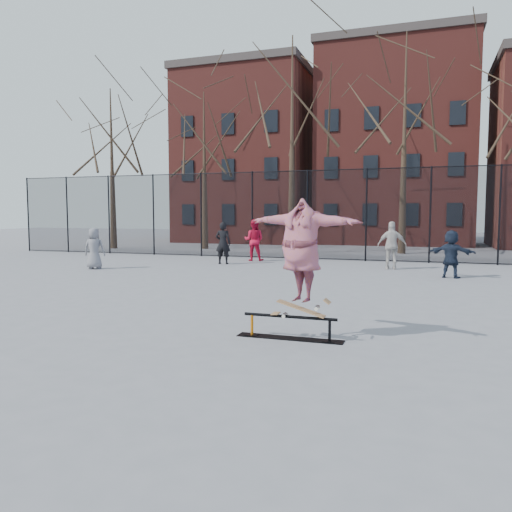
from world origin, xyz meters
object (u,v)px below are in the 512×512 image
(bystander_white, at_px, (392,245))
(bystander_black, at_px, (223,243))
(bystander_navy, at_px, (451,254))
(skate_rail, at_px, (290,330))
(skater, at_px, (301,259))
(skateboard, at_px, (301,313))
(bystander_red, at_px, (254,240))
(bystander_grey, at_px, (94,248))

(bystander_white, bearing_deg, bystander_black, -1.40)
(bystander_black, xyz_separation_m, bystander_navy, (8.60, -1.72, -0.09))
(skate_rail, height_order, skater, skater)
(skater, bearing_deg, bystander_white, 104.07)
(skateboard, xyz_separation_m, bystander_red, (-5.18, 12.67, 0.46))
(skate_rail, relative_size, bystander_white, 1.01)
(skateboard, bearing_deg, bystander_red, 112.23)
(skate_rail, relative_size, bystander_red, 0.99)
(skater, bearing_deg, bystander_grey, 159.40)
(skate_rail, bearing_deg, skater, 0.00)
(skate_rail, relative_size, bystander_black, 1.04)
(skate_rail, height_order, bystander_black, bystander_black)
(skateboard, xyz_separation_m, skater, (-0.00, 0.00, 0.88))
(bystander_red, relative_size, bystander_navy, 1.17)
(skateboard, relative_size, bystander_white, 0.49)
(skateboard, distance_m, bystander_navy, 9.61)
(skate_rail, xyz_separation_m, skater, (0.19, 0.00, 1.17))
(skateboard, relative_size, bystander_black, 0.51)
(skater, xyz_separation_m, bystander_black, (-5.92, 10.94, -0.47))
(skateboard, bearing_deg, bystander_white, 86.28)
(skateboard, bearing_deg, bystander_navy, 73.78)
(bystander_red, xyz_separation_m, bystander_navy, (7.86, -3.45, -0.13))
(bystander_white, bearing_deg, bystander_grey, 14.83)
(bystander_black, xyz_separation_m, bystander_white, (6.65, 0.23, 0.03))
(skate_rail, distance_m, bystander_red, 13.64)
(skate_rail, bearing_deg, bystander_grey, 141.07)
(bystander_navy, bearing_deg, bystander_grey, 22.90)
(bystander_red, xyz_separation_m, bystander_white, (5.90, -1.50, -0.02))
(skater, height_order, bystander_red, skater)
(bystander_red, distance_m, bystander_white, 6.09)
(skate_rail, xyz_separation_m, bystander_navy, (2.87, 9.22, 0.62))
(skateboard, height_order, skater, skater)
(skateboard, distance_m, bystander_red, 13.69)
(bystander_navy, bearing_deg, skater, 89.83)
(skateboard, relative_size, bystander_red, 0.48)
(skater, distance_m, bystander_white, 11.20)
(bystander_red, bearing_deg, bystander_navy, 149.73)
(bystander_black, xyz_separation_m, bystander_red, (0.74, 1.73, 0.05))
(bystander_grey, height_order, bystander_navy, bystander_navy)
(skate_rail, xyz_separation_m, bystander_white, (0.91, 11.17, 0.73))
(skater, relative_size, bystander_red, 1.13)
(skate_rail, distance_m, bystander_grey, 12.31)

